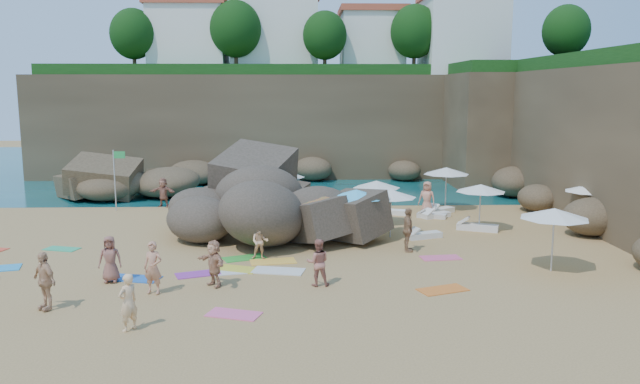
{
  "coord_description": "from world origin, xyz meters",
  "views": [
    {
      "loc": [
        1.07,
        -26.59,
        6.85
      ],
      "look_at": [
        2.0,
        3.0,
        2.0
      ],
      "focal_mm": 35.0,
      "sensor_mm": 36.0,
      "label": 1
    }
  ],
  "objects_px": {
    "flag_pole": "(116,172)",
    "person_stand_5": "(163,192)",
    "rock_outcrop": "(268,232)",
    "person_stand_3": "(408,230)",
    "parasol_1": "(446,171)",
    "person_stand_2": "(235,197)",
    "person_stand_4": "(427,198)",
    "parasol_0": "(284,174)",
    "person_stand_1": "(318,262)",
    "parasol_2": "(377,184)",
    "person_stand_6": "(128,302)",
    "lounger_0": "(436,215)"
  },
  "relations": [
    {
      "from": "parasol_2",
      "to": "person_stand_6",
      "type": "xyz_separation_m",
      "value": [
        -8.83,
        -14.0,
        -1.26
      ]
    },
    {
      "from": "parasol_0",
      "to": "person_stand_6",
      "type": "xyz_separation_m",
      "value": [
        -4.03,
        -18.28,
        -1.23
      ]
    },
    {
      "from": "flag_pole",
      "to": "person_stand_1",
      "type": "bearing_deg",
      "value": -52.18
    },
    {
      "from": "parasol_1",
      "to": "person_stand_2",
      "type": "bearing_deg",
      "value": -176.3
    },
    {
      "from": "lounger_0",
      "to": "person_stand_2",
      "type": "relative_size",
      "value": 0.88
    },
    {
      "from": "person_stand_3",
      "to": "person_stand_4",
      "type": "xyz_separation_m",
      "value": [
        2.39,
        7.77,
        -0.01
      ]
    },
    {
      "from": "lounger_0",
      "to": "rock_outcrop",
      "type": "bearing_deg",
      "value": 171.93
    },
    {
      "from": "parasol_0",
      "to": "person_stand_2",
      "type": "height_order",
      "value": "parasol_0"
    },
    {
      "from": "person_stand_2",
      "to": "person_stand_3",
      "type": "distance_m",
      "value": 11.9
    },
    {
      "from": "flag_pole",
      "to": "person_stand_4",
      "type": "bearing_deg",
      "value": -6.42
    },
    {
      "from": "person_stand_4",
      "to": "person_stand_1",
      "type": "bearing_deg",
      "value": -88.47
    },
    {
      "from": "parasol_2",
      "to": "person_stand_1",
      "type": "height_order",
      "value": "parasol_2"
    },
    {
      "from": "flag_pole",
      "to": "person_stand_3",
      "type": "relative_size",
      "value": 1.83
    },
    {
      "from": "person_stand_1",
      "to": "person_stand_4",
      "type": "height_order",
      "value": "person_stand_4"
    },
    {
      "from": "parasol_1",
      "to": "parasol_2",
      "type": "relative_size",
      "value": 1.08
    },
    {
      "from": "rock_outcrop",
      "to": "lounger_0",
      "type": "relative_size",
      "value": 5.29
    },
    {
      "from": "parasol_0",
      "to": "person_stand_2",
      "type": "relative_size",
      "value": 1.26
    },
    {
      "from": "person_stand_5",
      "to": "person_stand_1",
      "type": "bearing_deg",
      "value": -46.37
    },
    {
      "from": "person_stand_2",
      "to": "person_stand_5",
      "type": "bearing_deg",
      "value": 21.55
    },
    {
      "from": "parasol_2",
      "to": "parasol_1",
      "type": "bearing_deg",
      "value": 41.14
    },
    {
      "from": "person_stand_5",
      "to": "person_stand_6",
      "type": "bearing_deg",
      "value": -66.67
    },
    {
      "from": "person_stand_2",
      "to": "person_stand_4",
      "type": "relative_size",
      "value": 1.0
    },
    {
      "from": "rock_outcrop",
      "to": "person_stand_3",
      "type": "distance_m",
      "value": 7.35
    },
    {
      "from": "flag_pole",
      "to": "person_stand_5",
      "type": "bearing_deg",
      "value": 23.96
    },
    {
      "from": "rock_outcrop",
      "to": "person_stand_2",
      "type": "distance_m",
      "value": 5.22
    },
    {
      "from": "flag_pole",
      "to": "person_stand_1",
      "type": "xyz_separation_m",
      "value": [
        11.12,
        -14.32,
        -1.39
      ]
    },
    {
      "from": "person_stand_2",
      "to": "person_stand_4",
      "type": "height_order",
      "value": "person_stand_2"
    },
    {
      "from": "person_stand_1",
      "to": "person_stand_5",
      "type": "distance_m",
      "value": 17.69
    },
    {
      "from": "person_stand_2",
      "to": "person_stand_5",
      "type": "height_order",
      "value": "person_stand_2"
    },
    {
      "from": "rock_outcrop",
      "to": "parasol_2",
      "type": "distance_m",
      "value": 6.07
    },
    {
      "from": "person_stand_6",
      "to": "person_stand_5",
      "type": "bearing_deg",
      "value": -132.25
    },
    {
      "from": "parasol_2",
      "to": "lounger_0",
      "type": "relative_size",
      "value": 1.45
    },
    {
      "from": "parasol_2",
      "to": "lounger_0",
      "type": "distance_m",
      "value": 4.38
    },
    {
      "from": "person_stand_5",
      "to": "parasol_2",
      "type": "bearing_deg",
      "value": -10.16
    },
    {
      "from": "person_stand_4",
      "to": "parasol_0",
      "type": "bearing_deg",
      "value": -164.85
    },
    {
      "from": "parasol_0",
      "to": "parasol_1",
      "type": "distance_m",
      "value": 9.31
    },
    {
      "from": "parasol_0",
      "to": "flag_pole",
      "type": "bearing_deg",
      "value": 179.68
    },
    {
      "from": "person_stand_3",
      "to": "parasol_1",
      "type": "bearing_deg",
      "value": -19.71
    },
    {
      "from": "rock_outcrop",
      "to": "flag_pole",
      "type": "relative_size",
      "value": 2.53
    },
    {
      "from": "rock_outcrop",
      "to": "parasol_1",
      "type": "relative_size",
      "value": 3.38
    },
    {
      "from": "lounger_0",
      "to": "person_stand_1",
      "type": "height_order",
      "value": "person_stand_1"
    },
    {
      "from": "lounger_0",
      "to": "person_stand_3",
      "type": "bearing_deg",
      "value": -139.53
    },
    {
      "from": "parasol_1",
      "to": "person_stand_3",
      "type": "bearing_deg",
      "value": -112.1
    },
    {
      "from": "person_stand_3",
      "to": "person_stand_5",
      "type": "xyz_separation_m",
      "value": [
        -12.72,
        10.8,
        -0.09
      ]
    },
    {
      "from": "person_stand_1",
      "to": "person_stand_4",
      "type": "relative_size",
      "value": 0.89
    },
    {
      "from": "parasol_0",
      "to": "person_stand_1",
      "type": "distance_m",
      "value": 14.41
    },
    {
      "from": "rock_outcrop",
      "to": "person_stand_1",
      "type": "xyz_separation_m",
      "value": [
        2.21,
        -8.44,
        0.84
      ]
    },
    {
      "from": "parasol_0",
      "to": "lounger_0",
      "type": "bearing_deg",
      "value": -16.94
    },
    {
      "from": "rock_outcrop",
      "to": "lounger_0",
      "type": "bearing_deg",
      "value": 20.21
    },
    {
      "from": "person_stand_2",
      "to": "person_stand_5",
      "type": "distance_m",
      "value": 4.99
    }
  ]
}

